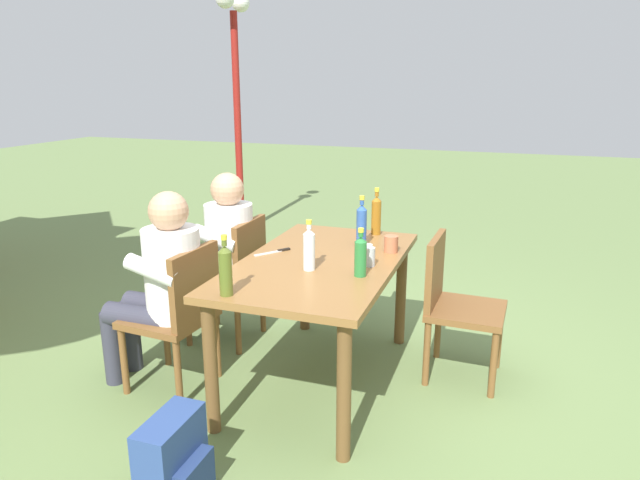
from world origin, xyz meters
name	(u,v)px	position (x,y,z in m)	size (l,w,h in m)	color
ground_plane	(320,380)	(0.00, 0.00, 0.00)	(24.00, 24.00, 0.00)	#6B844C
dining_table	(320,277)	(0.00, 0.00, 0.66)	(1.50, 0.86, 0.77)	olive
chair_far_right	(235,274)	(0.34, 0.73, 0.49)	(0.44, 0.44, 0.87)	brown
chair_far_left	(180,311)	(-0.34, 0.73, 0.49)	(0.47, 0.47, 0.87)	brown
chair_near_right	(453,300)	(0.34, -0.73, 0.49)	(0.46, 0.46, 0.87)	brown
person_in_white_shirt	(220,249)	(0.34, 0.84, 0.66)	(0.47, 0.62, 1.18)	white
person_in_plaid_shirt	(162,281)	(-0.34, 0.84, 0.66)	(0.47, 0.62, 1.18)	white
bottle_green	(360,256)	(-0.19, -0.29, 0.88)	(0.06, 0.06, 0.26)	#287A38
bottle_clear	(310,249)	(-0.18, 0.00, 0.89)	(0.06, 0.06, 0.28)	white
bottle_amber	(376,214)	(0.66, -0.17, 0.90)	(0.06, 0.06, 0.31)	#996019
bottle_olive	(225,269)	(-0.66, 0.24, 0.89)	(0.06, 0.06, 0.30)	#566623
bottle_blue	(361,224)	(0.36, -0.15, 0.90)	(0.06, 0.06, 0.32)	#2D56A3
cup_terracotta	(391,244)	(0.29, -0.35, 0.82)	(0.08, 0.08, 0.10)	#BC6B47
cup_white	(366,252)	(0.12, -0.24, 0.81)	(0.07, 0.07, 0.08)	white
cup_steel	(369,257)	(-0.01, -0.29, 0.82)	(0.07, 0.07, 0.11)	#B2B7BC
table_knife	(275,252)	(0.06, 0.30, 0.77)	(0.20, 0.16, 0.01)	silver
backpack_by_near_side	(174,461)	(-1.16, 0.26, 0.19)	(0.34, 0.22, 0.39)	#2D4784
backpack_by_far_side	(325,280)	(1.16, 0.36, 0.21)	(0.28, 0.20, 0.43)	#47663D
lamp_post	(235,66)	(2.96, 2.02, 1.91)	(0.56, 0.20, 2.68)	maroon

